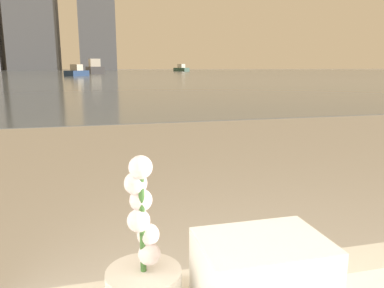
# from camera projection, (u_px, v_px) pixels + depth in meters

# --- Properties ---
(potted_orchid) EXTENTS (0.16, 0.16, 0.33)m
(potted_orchid) POSITION_uv_depth(u_px,v_px,m) (144.00, 272.00, 0.77)
(potted_orchid) COLOR silver
(potted_orchid) RESTS_ON bathtub
(towel_stack) EXTENTS (0.26, 0.18, 0.16)m
(towel_stack) POSITION_uv_depth(u_px,v_px,m) (262.00, 276.00, 0.76)
(towel_stack) COLOR white
(towel_stack) RESTS_ON bathtub
(harbor_water) EXTENTS (180.00, 110.00, 0.01)m
(harbor_water) POSITION_uv_depth(u_px,v_px,m) (97.00, 73.00, 58.90)
(harbor_water) COLOR slate
(harbor_water) RESTS_ON ground_plane
(harbor_boat_0) EXTENTS (3.02, 4.39, 1.56)m
(harbor_boat_0) POSITION_uv_depth(u_px,v_px,m) (181.00, 69.00, 84.41)
(harbor_boat_0) COLOR #335647
(harbor_boat_0) RESTS_ON harbor_water
(harbor_boat_1) EXTENTS (2.75, 5.91, 2.13)m
(harbor_boat_1) POSITION_uv_depth(u_px,v_px,m) (95.00, 68.00, 55.42)
(harbor_boat_1) COLOR #4C4C51
(harbor_boat_1) RESTS_ON harbor_water
(harbor_boat_2) EXTENTS (2.61, 3.47, 1.25)m
(harbor_boat_2) POSITION_uv_depth(u_px,v_px,m) (77.00, 72.00, 40.91)
(harbor_boat_2) COLOR navy
(harbor_boat_2) RESTS_ON harbor_water
(skyline_tower_2) EXTENTS (13.64, 8.79, 34.97)m
(skyline_tower_2) POSITION_uv_depth(u_px,v_px,m) (31.00, 6.00, 104.36)
(skyline_tower_2) COLOR slate
(skyline_tower_2) RESTS_ON ground_plane
(skyline_tower_3) EXTENTS (10.13, 12.69, 22.15)m
(skyline_tower_3) POSITION_uv_depth(u_px,v_px,m) (97.00, 32.00, 109.98)
(skyline_tower_3) COLOR slate
(skyline_tower_3) RESTS_ON ground_plane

